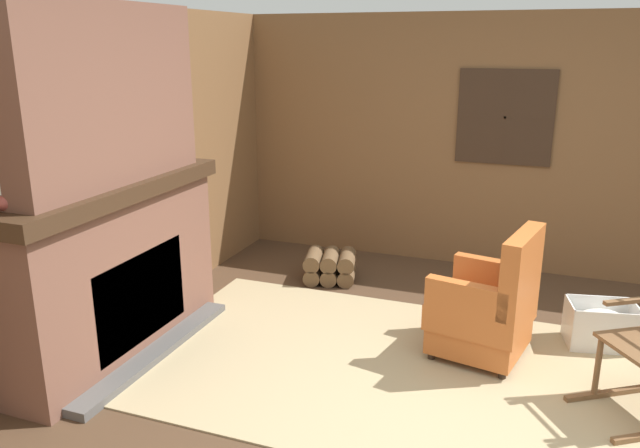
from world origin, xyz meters
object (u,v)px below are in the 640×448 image
(firewood_stack, at_px, (330,266))
(oil_lamp_vase, at_px, (3,194))
(laundry_basket, at_px, (601,325))
(storage_case, at_px, (167,151))
(decorative_plate_on_mantel, at_px, (105,158))
(armchair, at_px, (487,310))

(firewood_stack, bearing_deg, oil_lamp_vase, -111.16)
(firewood_stack, bearing_deg, laundry_basket, -13.01)
(storage_case, xyz_separation_m, decorative_plate_on_mantel, (-0.02, -0.69, 0.06))
(armchair, distance_m, firewood_stack, 1.79)
(decorative_plate_on_mantel, bearing_deg, storage_case, 88.34)
(laundry_basket, distance_m, storage_case, 3.47)
(storage_case, bearing_deg, decorative_plate_on_mantel, -91.66)
(oil_lamp_vase, distance_m, decorative_plate_on_mantel, 0.87)
(armchair, xyz_separation_m, storage_case, (-2.48, -0.03, 0.95))
(armchair, relative_size, oil_lamp_vase, 3.45)
(oil_lamp_vase, bearing_deg, laundry_basket, 32.16)
(armchair, xyz_separation_m, laundry_basket, (0.76, 0.45, -0.19))
(armchair, relative_size, laundry_basket, 1.80)
(laundry_basket, xyz_separation_m, decorative_plate_on_mantel, (-3.26, -1.17, 1.20))
(firewood_stack, distance_m, laundry_basket, 2.31)
(laundry_basket, bearing_deg, oil_lamp_vase, -147.84)
(armchair, bearing_deg, decorative_plate_on_mantel, 27.62)
(armchair, xyz_separation_m, firewood_stack, (-1.49, 0.97, -0.21))
(oil_lamp_vase, xyz_separation_m, storage_case, (0.00, 1.56, -0.02))
(oil_lamp_vase, height_order, decorative_plate_on_mantel, decorative_plate_on_mantel)
(firewood_stack, xyz_separation_m, storage_case, (-0.99, -1.00, 1.16))
(storage_case, bearing_deg, firewood_stack, 45.18)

